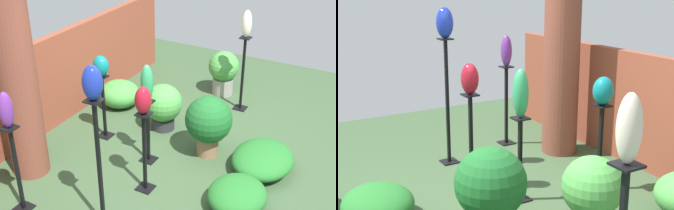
% 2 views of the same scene
% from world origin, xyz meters
% --- Properties ---
extents(ground_plane, '(8.00, 8.00, 0.00)m').
position_xyz_m(ground_plane, '(0.00, 0.00, 0.00)').
color(ground_plane, '#385133').
extents(brick_wall_back, '(5.60, 0.12, 1.40)m').
position_xyz_m(brick_wall_back, '(0.00, 2.29, 0.70)').
color(brick_wall_back, brown).
rests_on(brick_wall_back, ground).
extents(brick_pillar, '(0.46, 0.46, 2.42)m').
position_xyz_m(brick_pillar, '(-1.18, 1.75, 1.21)').
color(brick_pillar, brown).
rests_on(brick_pillar, ground).
extents(pedestal_jade, '(0.20, 0.20, 0.90)m').
position_xyz_m(pedestal_jade, '(-0.23, 0.53, 0.41)').
color(pedestal_jade, black).
rests_on(pedestal_jade, ground).
extents(pedestal_ivory, '(0.20, 0.20, 1.22)m').
position_xyz_m(pedestal_ivory, '(1.77, 0.00, 0.56)').
color(pedestal_ivory, black).
rests_on(pedestal_ivory, ground).
extents(pedestal_teal, '(0.20, 0.20, 0.96)m').
position_xyz_m(pedestal_teal, '(-0.01, 1.41, 0.44)').
color(pedestal_teal, black).
rests_on(pedestal_teal, ground).
extents(pedestal_ruby, '(0.20, 0.20, 1.06)m').
position_xyz_m(pedestal_ruby, '(-0.78, 0.24, 0.48)').
color(pedestal_ruby, black).
rests_on(pedestal_ruby, ground).
extents(pedestal_violet, '(0.20, 0.20, 1.10)m').
position_xyz_m(pedestal_violet, '(-1.80, 1.29, 0.50)').
color(pedestal_violet, black).
rests_on(pedestal_violet, ground).
extents(pedestal_cobalt, '(0.20, 0.20, 1.57)m').
position_xyz_m(pedestal_cobalt, '(-1.55, 0.31, 0.73)').
color(pedestal_cobalt, black).
rests_on(pedestal_cobalt, ground).
extents(art_vase_jade, '(0.17, 0.16, 0.50)m').
position_xyz_m(art_vase_jade, '(-0.23, 0.53, 1.15)').
color(art_vase_jade, '#2D9356').
rests_on(art_vase_jade, pedestal_jade).
extents(art_vase_ivory, '(0.14, 0.16, 0.42)m').
position_xyz_m(art_vase_ivory, '(1.77, 0.00, 1.44)').
color(art_vase_ivory, beige).
rests_on(art_vase_ivory, pedestal_ivory).
extents(art_vase_teal, '(0.21, 0.23, 0.30)m').
position_xyz_m(art_vase_teal, '(-0.01, 1.41, 1.11)').
color(art_vase_teal, '#0F727A').
rests_on(art_vase_teal, pedestal_teal).
extents(art_vase_ruby, '(0.20, 0.19, 0.34)m').
position_xyz_m(art_vase_ruby, '(-0.78, 0.24, 1.23)').
color(art_vase_ruby, maroon).
rests_on(art_vase_ruby, pedestal_ruby).
extents(art_vase_violet, '(0.16, 0.15, 0.42)m').
position_xyz_m(art_vase_violet, '(-1.80, 1.29, 1.31)').
color(art_vase_violet, '#6B2D8C').
rests_on(art_vase_violet, pedestal_violet).
extents(art_vase_cobalt, '(0.20, 0.21, 0.36)m').
position_xyz_m(art_vase_cobalt, '(-1.55, 0.31, 1.75)').
color(art_vase_cobalt, '#192D9E').
rests_on(art_vase_cobalt, pedestal_cobalt).
extents(potted_plant_front_right, '(0.64, 0.64, 0.86)m').
position_xyz_m(potted_plant_front_right, '(0.30, -0.09, 0.51)').
color(potted_plant_front_right, '#936B4C').
rests_on(potted_plant_front_right, ground).
extents(potted_plant_walkway_edge, '(0.57, 0.57, 0.71)m').
position_xyz_m(potted_plant_walkway_edge, '(0.61, 0.78, 0.39)').
color(potted_plant_walkway_edge, '#2D2D33').
rests_on(potted_plant_walkway_edge, ground).
extents(potted_plant_near_pillar, '(0.52, 0.52, 0.77)m').
position_xyz_m(potted_plant_near_pillar, '(2.14, 0.48, 0.43)').
color(potted_plant_near_pillar, gray).
rests_on(potted_plant_near_pillar, ground).
extents(foliage_bed_east, '(0.96, 0.78, 0.32)m').
position_xyz_m(foliage_bed_east, '(0.31, -0.88, 0.16)').
color(foliage_bed_east, '#236B28').
rests_on(foliage_bed_east, ground).
extents(foliage_bed_center, '(0.64, 0.68, 0.44)m').
position_xyz_m(foliage_bed_center, '(0.89, 1.77, 0.22)').
color(foliage_bed_center, '#479942').
rests_on(foliage_bed_center, ground).
extents(foliage_bed_rear, '(0.76, 0.68, 0.33)m').
position_xyz_m(foliage_bed_rear, '(-0.55, -0.87, 0.17)').
color(foliage_bed_rear, '#236B28').
rests_on(foliage_bed_rear, ground).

